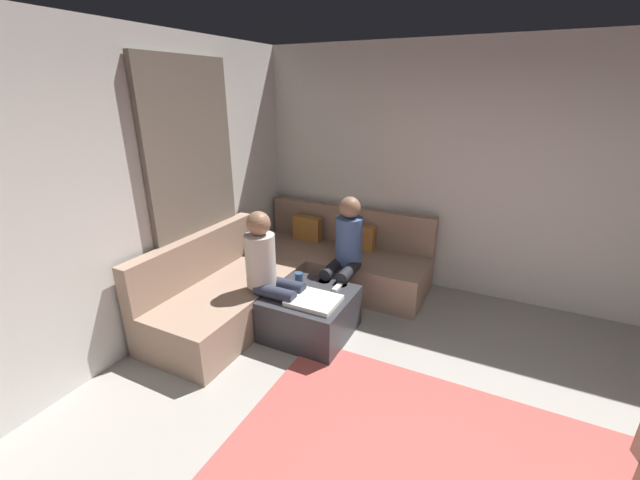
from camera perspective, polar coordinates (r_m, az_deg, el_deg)
wall_back at (r=4.59m, az=26.71°, el=7.86°), size 6.00×0.12×2.70m
wall_left at (r=3.40m, az=-33.93°, el=2.57°), size 0.12×6.00×2.70m
curtain_panel at (r=4.12m, az=-17.50°, el=6.42°), size 0.06×1.10×2.50m
sectional_couch at (r=4.44m, az=-3.80°, el=-4.91°), size 2.10×2.55×0.87m
ottoman at (r=3.84m, az=-1.40°, el=-10.54°), size 0.76×0.76×0.42m
folded_blanket at (r=3.59m, az=-0.90°, el=-8.69°), size 0.44×0.36×0.04m
coffee_mug at (r=3.95m, az=-3.05°, el=-5.37°), size 0.08×0.08×0.10m
game_remote at (r=3.83m, az=2.51°, el=-6.79°), size 0.05×0.15×0.02m
person_on_couch_back at (r=4.09m, az=3.63°, el=-1.47°), size 0.30×0.60×1.20m
person_on_couch_side at (r=3.69m, az=-7.24°, el=-4.20°), size 0.60×0.30×1.20m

